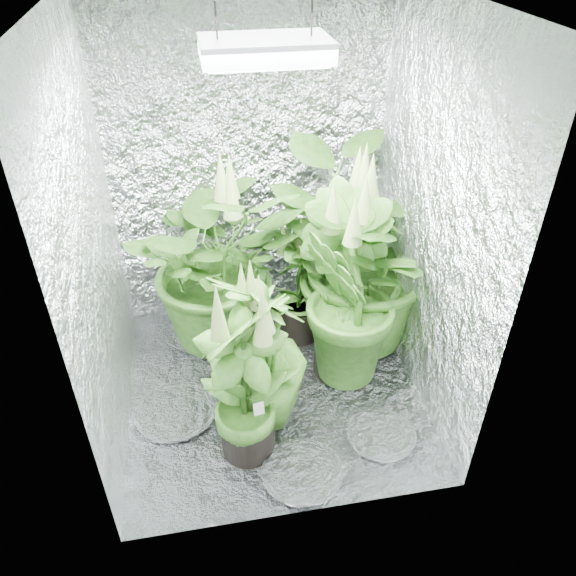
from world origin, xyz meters
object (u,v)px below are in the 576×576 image
Objects in this scene: plant_a at (217,261)px; plant_c at (344,294)px; grow_lamp at (265,50)px; plant_b at (300,286)px; plant_f at (245,380)px; plant_d at (258,352)px; circulation_fan at (357,308)px; plant_e at (360,260)px.

plant_a is 1.00× the size of plant_c.
grow_lamp reaches higher than plant_a.
plant_f is (-0.43, -0.83, 0.10)m from plant_b.
plant_a is at bearing 101.82° from plant_d.
plant_a is (-0.24, 0.50, -1.25)m from grow_lamp.
grow_lamp is at bearing -136.56° from circulation_fan.
plant_a is 1.42× the size of plant_b.
circulation_fan is (0.39, 0.03, -0.25)m from plant_b.
plant_a reaches higher than plant_b.
plant_e is (0.80, -0.20, 0.04)m from plant_a.
grow_lamp is 0.42× the size of plant_c.
plant_b is 0.65× the size of plant_e.
plant_d is at bearing -153.20° from plant_c.
plant_e is at bearing 28.41° from grow_lamp.
plant_d is at bearing 67.27° from plant_f.
plant_d is at bearing -118.27° from grow_lamp.
grow_lamp reaches higher than circulation_fan.
circulation_fan is at bearing 41.88° from plant_d.
plant_a is 3.86× the size of circulation_fan.
grow_lamp reaches higher than plant_d.
plant_a is 1.15× the size of plant_f.
grow_lamp is 1.37m from plant_a.
plant_e reaches higher than plant_d.
plant_a reaches higher than plant_f.
plant_b reaches higher than circulation_fan.
plant_c reaches higher than plant_d.
grow_lamp is 1.87m from circulation_fan.
circulation_fan is (0.72, 0.65, -0.31)m from plant_d.
plant_d is (-0.34, -0.62, 0.07)m from plant_b.
plant_f is (-0.59, -0.47, -0.08)m from plant_c.
plant_c is (0.17, -0.36, 0.18)m from plant_b.
plant_c is at bearing -112.40° from circulation_fan.
plant_b is 0.71m from plant_d.
plant_f reaches higher than plant_d.
plant_f is at bearing -115.31° from grow_lamp.
plant_f is 3.36× the size of circulation_fan.
plant_a is 0.77m from plant_c.
plant_a and plant_c have the same top height.
plant_b is 0.94m from plant_f.
plant_e is at bearing -105.24° from circulation_fan.
plant_c is at bearing 38.37° from plant_f.
circulation_fan is (0.86, -0.03, -0.44)m from plant_a.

